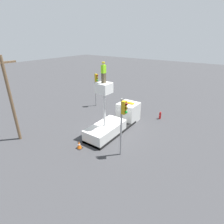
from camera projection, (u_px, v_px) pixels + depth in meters
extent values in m
plane|color=#38383A|center=(112.00, 132.00, 17.99)|extent=(120.00, 120.00, 0.00)
cube|color=black|center=(112.00, 131.00, 17.94)|extent=(6.48, 2.16, 0.24)
cube|color=silver|center=(106.00, 131.00, 16.95)|extent=(4.36, 2.10, 1.21)
cube|color=silver|center=(128.00, 112.00, 19.99)|extent=(2.12, 2.10, 2.12)
cube|color=black|center=(133.00, 106.00, 20.62)|extent=(0.03, 1.79, 0.85)
cube|color=orange|center=(129.00, 103.00, 19.54)|extent=(0.36, 1.26, 0.14)
cylinder|color=silver|center=(104.00, 109.00, 15.95)|extent=(0.22, 0.22, 3.34)
cube|color=white|center=(104.00, 88.00, 15.14)|extent=(1.19, 1.19, 0.90)
cube|color=brown|center=(104.00, 78.00, 14.80)|extent=(0.34, 0.26, 0.84)
cube|color=#8CEA1E|center=(104.00, 69.00, 14.50)|extent=(0.40, 0.26, 0.66)
sphere|color=beige|center=(103.00, 64.00, 14.32)|extent=(0.23, 0.23, 0.23)
cylinder|color=yellow|center=(103.00, 63.00, 14.29)|extent=(0.26, 0.26, 0.09)
cylinder|color=gray|center=(121.00, 128.00, 13.56)|extent=(0.14, 0.14, 4.89)
cube|color=#B79314|center=(124.00, 108.00, 12.74)|extent=(0.34, 0.28, 1.00)
sphere|color=#490707|center=(126.00, 104.00, 12.52)|extent=(0.22, 0.22, 0.22)
sphere|color=#503C07|center=(126.00, 108.00, 12.64)|extent=(0.22, 0.22, 0.22)
sphere|color=green|center=(126.00, 112.00, 12.76)|extent=(0.22, 0.22, 0.22)
cylinder|color=gray|center=(95.00, 90.00, 23.82)|extent=(0.14, 0.14, 4.64)
cube|color=#B79314|center=(96.00, 78.00, 23.05)|extent=(0.34, 0.28, 1.00)
sphere|color=#490707|center=(97.00, 76.00, 22.83)|extent=(0.22, 0.22, 0.22)
sphere|color=#503C07|center=(97.00, 78.00, 22.95)|extent=(0.22, 0.22, 0.22)
sphere|color=green|center=(97.00, 80.00, 23.07)|extent=(0.22, 0.22, 0.22)
cylinder|color=red|center=(160.00, 116.00, 20.65)|extent=(0.24, 0.24, 0.73)
sphere|color=red|center=(160.00, 113.00, 20.48)|extent=(0.20, 0.20, 0.20)
cylinder|color=red|center=(160.00, 116.00, 20.49)|extent=(0.12, 0.10, 0.10)
cylinder|color=red|center=(161.00, 115.00, 20.76)|extent=(0.12, 0.10, 0.10)
cube|color=black|center=(79.00, 148.00, 15.32)|extent=(0.49, 0.49, 0.03)
cone|color=orange|center=(79.00, 145.00, 15.18)|extent=(0.41, 0.41, 0.70)
cylinder|color=white|center=(79.00, 144.00, 15.17)|extent=(0.21, 0.21, 0.10)
cylinder|color=brown|center=(11.00, 101.00, 15.23)|extent=(0.26, 0.26, 7.69)
cube|color=brown|center=(2.00, 63.00, 13.94)|extent=(2.20, 0.16, 0.16)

